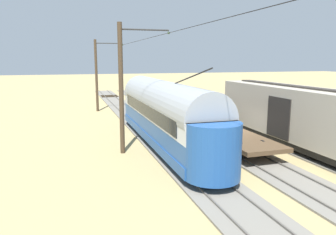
# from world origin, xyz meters

# --- Properties ---
(ground_plane) EXTENTS (220.00, 220.00, 0.00)m
(ground_plane) POSITION_xyz_m (0.00, 0.00, 0.00)
(ground_plane) COLOR tan
(track_streetcar_siding) EXTENTS (2.80, 80.00, 0.18)m
(track_streetcar_siding) POSITION_xyz_m (-4.01, -0.31, 0.05)
(track_streetcar_siding) COLOR slate
(track_streetcar_siding) RESTS_ON ground
(track_adjacent_siding) EXTENTS (2.80, 80.00, 0.18)m
(track_adjacent_siding) POSITION_xyz_m (0.00, -0.31, 0.05)
(track_adjacent_siding) COLOR slate
(track_adjacent_siding) RESTS_ON ground
(track_third_siding) EXTENTS (2.80, 80.00, 0.18)m
(track_third_siding) POSITION_xyz_m (4.01, -0.31, 0.05)
(track_third_siding) COLOR slate
(track_third_siding) RESTS_ON ground
(vintage_streetcar) EXTENTS (2.65, 17.59, 5.17)m
(vintage_streetcar) POSITION_xyz_m (4.01, -1.11, 2.26)
(vintage_streetcar) COLOR #1E4C93
(vintage_streetcar) RESTS_ON ground
(boxcar_adjacent) EXTENTS (2.96, 14.72, 3.85)m
(boxcar_adjacent) POSITION_xyz_m (-4.01, 2.07, 2.17)
(boxcar_adjacent) COLOR #B2A893
(boxcar_adjacent) RESTS_ON ground
(flatcar_far_siding) EXTENTS (2.80, 12.57, 1.60)m
(flatcar_far_siding) POSITION_xyz_m (-0.00, -1.36, 0.86)
(flatcar_far_siding) COLOR brown
(flatcar_far_siding) RESTS_ON ground
(catenary_pole_foreground) EXTENTS (3.19, 0.28, 7.81)m
(catenary_pole_foreground) POSITION_xyz_m (6.89, -17.14, 4.09)
(catenary_pole_foreground) COLOR #423323
(catenary_pole_foreground) RESTS_ON ground
(catenary_pole_mid_near) EXTENTS (3.19, 0.28, 7.81)m
(catenary_pole_mid_near) POSITION_xyz_m (6.89, -0.12, 4.09)
(catenary_pole_mid_near) COLOR #423323
(catenary_pole_mid_near) RESTS_ON ground
(overhead_wire_run) EXTENTS (2.98, 38.04, 0.18)m
(overhead_wire_run) POSITION_xyz_m (4.08, -0.93, 7.27)
(overhead_wire_run) COLOR black
(overhead_wire_run) RESTS_ON ground
(switch_stand) EXTENTS (0.50, 0.30, 1.24)m
(switch_stand) POSITION_xyz_m (-5.55, -7.65, 0.70)
(switch_stand) COLOR black
(switch_stand) RESTS_ON ground
(track_end_bumper) EXTENTS (1.80, 0.60, 0.80)m
(track_end_bumper) POSITION_xyz_m (0.00, -15.25, 0.40)
(track_end_bumper) COLOR #B2A519
(track_end_bumper) RESTS_ON ground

